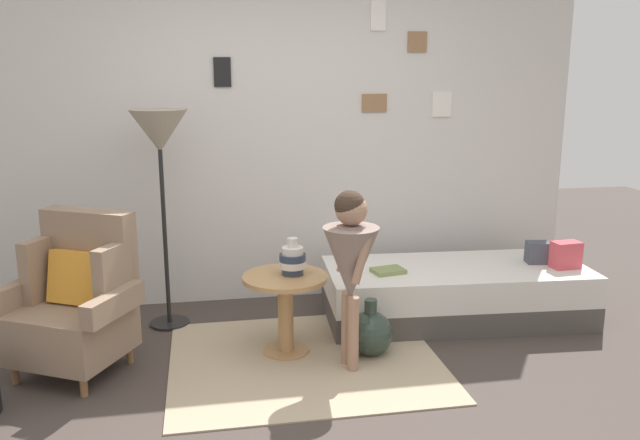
% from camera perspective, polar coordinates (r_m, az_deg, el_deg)
% --- Properties ---
extents(ground_plane, '(12.00, 12.00, 0.00)m').
position_cam_1_polar(ground_plane, '(3.65, 0.40, -16.64)').
color(ground_plane, '#423833').
extents(gallery_wall, '(4.80, 0.12, 2.60)m').
position_cam_1_polar(gallery_wall, '(5.12, -3.68, 7.36)').
color(gallery_wall, silver).
rests_on(gallery_wall, ground).
extents(rug, '(1.69, 1.47, 0.01)m').
position_cam_1_polar(rug, '(4.23, -1.35, -12.17)').
color(rug, tan).
rests_on(rug, ground).
extents(armchair, '(0.90, 0.82, 0.97)m').
position_cam_1_polar(armchair, '(4.24, -20.54, -6.67)').
color(armchair, olive).
rests_on(armchair, ground).
extents(daybed, '(1.95, 0.92, 0.40)m').
position_cam_1_polar(daybed, '(4.94, 11.79, -6.23)').
color(daybed, '#4C4742').
rests_on(daybed, ground).
extents(pillow_head, '(0.21, 0.14, 0.20)m').
position_cam_1_polar(pillow_head, '(5.04, 20.73, -2.88)').
color(pillow_head, '#D64C56').
rests_on(pillow_head, daybed).
extents(pillow_mid, '(0.18, 0.14, 0.16)m').
position_cam_1_polar(pillow_mid, '(5.11, 18.55, -2.71)').
color(pillow_mid, '#474C56').
rests_on(pillow_mid, daybed).
extents(side_table, '(0.55, 0.55, 0.53)m').
position_cam_1_polar(side_table, '(4.21, -3.05, -6.83)').
color(side_table, tan).
rests_on(side_table, ground).
extents(vase_striped, '(0.17, 0.17, 0.24)m').
position_cam_1_polar(vase_striped, '(4.16, -2.42, -3.50)').
color(vase_striped, '#2D384C').
rests_on(vase_striped, side_table).
extents(floor_lamp, '(0.40, 0.40, 1.55)m').
position_cam_1_polar(floor_lamp, '(4.60, -13.88, 6.80)').
color(floor_lamp, black).
rests_on(floor_lamp, ground).
extents(person_child, '(0.34, 0.34, 1.12)m').
position_cam_1_polar(person_child, '(3.90, 2.71, -3.24)').
color(person_child, '#A37A60').
rests_on(person_child, ground).
extents(book_on_daybed, '(0.25, 0.20, 0.03)m').
position_cam_1_polar(book_on_daybed, '(4.65, 5.99, -4.44)').
color(book_on_daybed, '#7A8C4F').
rests_on(book_on_daybed, daybed).
extents(demijohn_near, '(0.29, 0.29, 0.38)m').
position_cam_1_polar(demijohn_near, '(4.27, 4.42, -9.81)').
color(demijohn_near, '#2D3D33').
rests_on(demijohn_near, ground).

